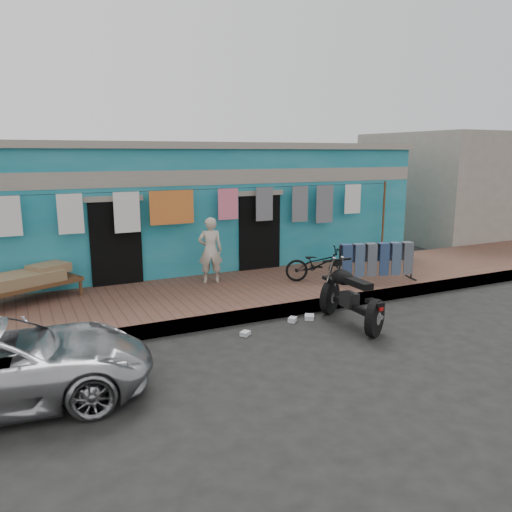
{
  "coord_description": "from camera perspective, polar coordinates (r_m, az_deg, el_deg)",
  "views": [
    {
      "loc": [
        -4.13,
        -6.5,
        3.11
      ],
      "look_at": [
        0.0,
        2.0,
        1.15
      ],
      "focal_mm": 35.0,
      "sensor_mm": 36.0,
      "label": 1
    }
  ],
  "objects": [
    {
      "name": "clothesline",
      "position": [
        11.56,
        -5.34,
        5.18
      ],
      "size": [
        10.06,
        0.06,
        2.1
      ],
      "color": "brown",
      "rests_on": "sidewalk"
    },
    {
      "name": "charpoy",
      "position": [
        10.72,
        -24.26,
        -3.05
      ],
      "size": [
        2.57,
        2.31,
        0.64
      ],
      "primitive_type": null,
      "rotation": [
        0.0,
        0.0,
        0.42
      ],
      "color": "brown",
      "rests_on": "sidewalk"
    },
    {
      "name": "seated_person",
      "position": [
        11.11,
        -5.24,
        0.66
      ],
      "size": [
        0.61,
        0.49,
        1.48
      ],
      "primitive_type": "imported",
      "rotation": [
        0.0,
        0.0,
        2.87
      ],
      "color": "beige",
      "rests_on": "sidewalk"
    },
    {
      "name": "ground",
      "position": [
        8.31,
        6.14,
        -10.33
      ],
      "size": [
        80.0,
        80.0,
        0.0
      ],
      "primitive_type": "plane",
      "color": "black",
      "rests_on": "ground"
    },
    {
      "name": "jeans_rack",
      "position": [
        11.63,
        13.59,
        -0.59
      ],
      "size": [
        2.04,
        1.27,
        0.89
      ],
      "primitive_type": null,
      "rotation": [
        0.0,
        0.0,
        -0.25
      ],
      "color": "black",
      "rests_on": "sidewalk"
    },
    {
      "name": "building",
      "position": [
        14.18,
        -8.89,
        5.8
      ],
      "size": [
        12.2,
        5.2,
        3.36
      ],
      "color": "teal",
      "rests_on": "ground"
    },
    {
      "name": "neighbor_right",
      "position": [
        20.32,
        22.49,
        7.41
      ],
      "size": [
        6.0,
        5.0,
        3.8
      ],
      "primitive_type": "cube",
      "color": "#9E9384",
      "rests_on": "ground"
    },
    {
      "name": "motorcycle",
      "position": [
        9.32,
        10.83,
        -4.34
      ],
      "size": [
        0.68,
        1.78,
        1.14
      ],
      "primitive_type": null,
      "rotation": [
        0.0,
        0.0,
        -0.02
      ],
      "color": "black",
      "rests_on": "ground"
    },
    {
      "name": "litter_b",
      "position": [
        9.44,
        4.2,
        -7.27
      ],
      "size": [
        0.22,
        0.22,
        0.09
      ],
      "primitive_type": "cube",
      "rotation": [
        0.0,
        0.0,
        0.76
      ],
      "color": "silver",
      "rests_on": "ground"
    },
    {
      "name": "bicycle",
      "position": [
        11.35,
        7.13,
        -0.5
      ],
      "size": [
        1.56,
        1.04,
        0.95
      ],
      "primitive_type": "imported",
      "rotation": [
        0.0,
        0.0,
        1.18
      ],
      "color": "black",
      "rests_on": "sidewalk"
    },
    {
      "name": "curb",
      "position": [
        9.53,
        1.19,
        -6.54
      ],
      "size": [
        28.0,
        0.1,
        0.25
      ],
      "primitive_type": "cube",
      "color": "gray",
      "rests_on": "ground"
    },
    {
      "name": "litter_c",
      "position": [
        9.62,
        6.12,
        -6.95
      ],
      "size": [
        0.26,
        0.27,
        0.09
      ],
      "primitive_type": "cube",
      "rotation": [
        0.0,
        0.0,
        1.0
      ],
      "color": "silver",
      "rests_on": "ground"
    },
    {
      "name": "litter_a",
      "position": [
        8.75,
        -1.24,
        -8.84
      ],
      "size": [
        0.21,
        0.2,
        0.08
      ],
      "primitive_type": "cube",
      "rotation": [
        0.0,
        0.0,
        0.6
      ],
      "color": "silver",
      "rests_on": "ground"
    },
    {
      "name": "sidewalk",
      "position": [
        10.79,
        -2.33,
        -4.37
      ],
      "size": [
        28.0,
        3.0,
        0.25
      ],
      "primitive_type": "cube",
      "color": "brown",
      "rests_on": "ground"
    }
  ]
}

